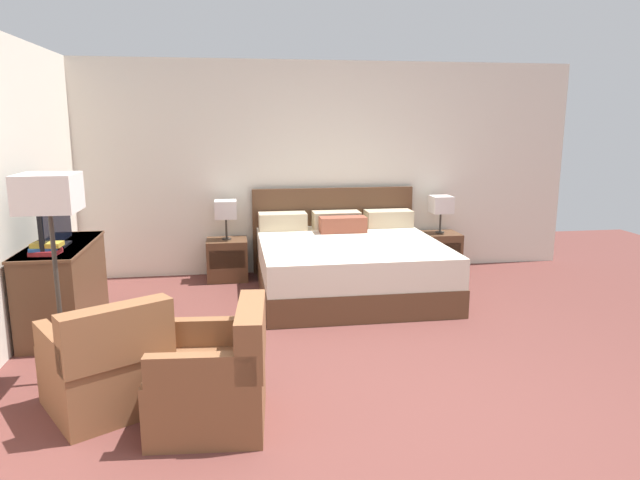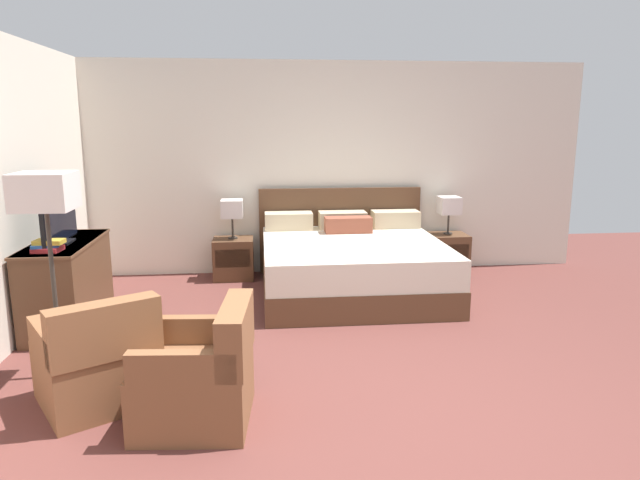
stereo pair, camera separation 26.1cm
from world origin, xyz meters
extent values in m
plane|color=brown|center=(0.00, 0.00, 0.00)|extent=(11.46, 11.46, 0.00)
cube|color=silver|center=(0.00, 3.85, 1.28)|extent=(6.66, 0.06, 2.56)
cube|color=brown|center=(0.29, 2.76, 0.14)|extent=(1.92, 1.94, 0.28)
cube|color=beige|center=(0.29, 2.76, 0.43)|extent=(1.90, 1.92, 0.30)
cube|color=brown|center=(0.29, 3.76, 0.52)|extent=(2.00, 0.05, 1.05)
cube|color=#C6B28E|center=(-0.36, 3.56, 0.68)|extent=(0.56, 0.28, 0.20)
cube|color=#C6B28E|center=(0.29, 3.56, 0.68)|extent=(0.56, 0.28, 0.20)
cube|color=#C6B28E|center=(0.94, 3.56, 0.68)|extent=(0.56, 0.28, 0.20)
cube|color=brown|center=(0.32, 3.29, 0.67)|extent=(0.54, 0.22, 0.18)
cube|color=brown|center=(-1.02, 3.56, 0.24)|extent=(0.47, 0.41, 0.48)
cube|color=#3C2718|center=(-1.02, 3.35, 0.29)|extent=(0.40, 0.01, 0.21)
cube|color=brown|center=(1.61, 3.56, 0.24)|extent=(0.47, 0.41, 0.48)
cube|color=#3C2718|center=(1.61, 3.35, 0.29)|extent=(0.40, 0.01, 0.21)
cylinder|color=#332D28|center=(-1.02, 3.56, 0.49)|extent=(0.11, 0.11, 0.02)
cylinder|color=#332D28|center=(-1.02, 3.56, 0.62)|extent=(0.02, 0.02, 0.24)
cube|color=silver|center=(-1.02, 3.56, 0.84)|extent=(0.25, 0.25, 0.21)
cylinder|color=#332D28|center=(1.61, 3.56, 0.49)|extent=(0.11, 0.11, 0.02)
cylinder|color=#332D28|center=(1.61, 3.56, 0.62)|extent=(0.02, 0.02, 0.24)
cube|color=silver|center=(1.61, 3.56, 0.84)|extent=(0.25, 0.25, 0.21)
cube|color=brown|center=(-2.45, 2.09, 0.39)|extent=(0.49, 1.19, 0.79)
cube|color=brown|center=(-2.45, 2.09, 0.78)|extent=(0.51, 1.23, 0.02)
cube|color=black|center=(-2.45, 2.03, 0.80)|extent=(0.18, 0.25, 0.02)
cube|color=black|center=(-2.45, 2.03, 1.07)|extent=(0.04, 0.81, 0.55)
cube|color=black|center=(-2.43, 2.03, 1.07)|extent=(0.01, 0.78, 0.53)
cube|color=#B7282D|center=(-2.45, 1.70, 0.81)|extent=(0.23, 0.20, 0.04)
cube|color=#234C8E|center=(-2.47, 1.70, 0.84)|extent=(0.24, 0.19, 0.02)
cube|color=gold|center=(-2.44, 1.70, 0.87)|extent=(0.24, 0.16, 0.04)
cube|color=brown|center=(-1.80, 0.55, 0.20)|extent=(0.93, 0.93, 0.40)
cube|color=brown|center=(-1.66, 0.32, 0.58)|extent=(0.67, 0.49, 0.36)
cube|color=brown|center=(-2.05, 0.40, 0.49)|extent=(0.40, 0.58, 0.18)
cube|color=brown|center=(-1.54, 0.70, 0.49)|extent=(0.40, 0.58, 0.18)
cube|color=brown|center=(-1.12, 0.23, 0.20)|extent=(0.73, 0.73, 0.40)
cube|color=brown|center=(-0.85, 0.20, 0.58)|extent=(0.22, 0.69, 0.36)
cube|color=brown|center=(-1.15, -0.07, 0.49)|extent=(0.63, 0.14, 0.18)
cube|color=brown|center=(-1.10, 0.52, 0.49)|extent=(0.63, 0.14, 0.18)
cylinder|color=#332D28|center=(-2.17, 0.97, 0.01)|extent=(0.28, 0.28, 0.02)
cylinder|color=#332D28|center=(-2.17, 0.97, 0.64)|extent=(0.03, 0.03, 1.22)
cube|color=silver|center=(-2.17, 0.97, 1.38)|extent=(0.38, 0.38, 0.26)
camera|label=1|loc=(-0.94, -3.10, 1.85)|focal=32.00mm
camera|label=2|loc=(-0.68, -3.13, 1.85)|focal=32.00mm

